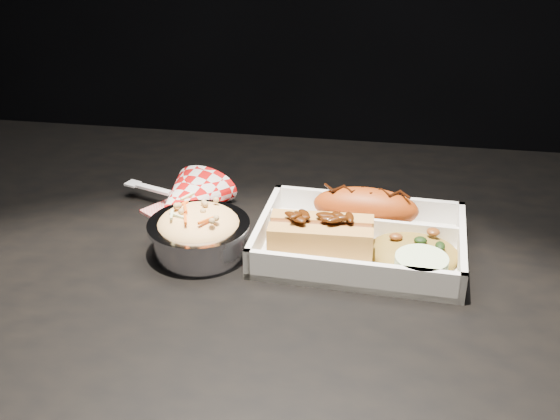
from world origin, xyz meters
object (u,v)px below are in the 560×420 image
object	(u,v)px
foil_coleslaw_cup	(199,231)
fried_pastry	(366,207)
dining_table	(277,318)
napkin_fork	(185,200)
food_tray	(360,244)
hotdog	(321,234)

from	to	relation	value
foil_coleslaw_cup	fried_pastry	bearing A→B (deg)	25.20
dining_table	napkin_fork	bearing A→B (deg)	144.38
dining_table	napkin_fork	distance (m)	0.21
food_tray	dining_table	bearing A→B (deg)	-158.63
foil_coleslaw_cup	napkin_fork	world-z (taller)	foil_coleslaw_cup
food_tray	hotdog	size ratio (longest dim) A/B	2.05
dining_table	fried_pastry	xyz separation A→B (m)	(0.10, 0.09, 0.12)
dining_table	foil_coleslaw_cup	bearing A→B (deg)	-177.28
dining_table	napkin_fork	world-z (taller)	napkin_fork
food_tray	napkin_fork	distance (m)	0.25
food_tray	fried_pastry	world-z (taller)	fried_pastry
foil_coleslaw_cup	napkin_fork	xyz separation A→B (m)	(-0.05, 0.11, -0.01)
food_tray	foil_coleslaw_cup	bearing A→B (deg)	-166.15
food_tray	hotdog	distance (m)	0.06
food_tray	napkin_fork	world-z (taller)	napkin_fork
food_tray	foil_coleslaw_cup	distance (m)	0.20
fried_pastry	napkin_fork	world-z (taller)	napkin_fork
dining_table	food_tray	xyz separation A→B (m)	(0.10, 0.03, 0.10)
dining_table	food_tray	bearing A→B (deg)	18.43
hotdog	foil_coleslaw_cup	xyz separation A→B (m)	(-0.15, -0.01, -0.00)
dining_table	napkin_fork	xyz separation A→B (m)	(-0.14, 0.10, 0.11)
dining_table	foil_coleslaw_cup	world-z (taller)	foil_coleslaw_cup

